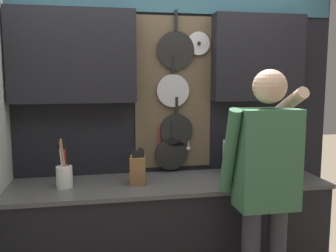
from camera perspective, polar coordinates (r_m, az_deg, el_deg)
name	(u,v)px	position (r m, az deg, el deg)	size (l,w,h in m)	color
base_cabinet_counter	(170,239)	(2.97, 0.26, -16.85)	(2.32, 0.63, 0.90)	black
back_wall_unit	(162,99)	(2.99, -0.96, 4.09)	(2.89, 0.20, 2.46)	black
microwave	(260,160)	(2.99, 13.86, -5.03)	(0.49, 0.36, 0.27)	silver
knife_block	(138,169)	(2.75, -4.62, -6.62)	(0.13, 0.16, 0.28)	brown
utensil_crock	(64,175)	(2.75, -15.52, -7.16)	(0.11, 0.11, 0.35)	white
person	(266,179)	(2.47, 14.64, -7.85)	(0.54, 0.64, 1.72)	#383842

